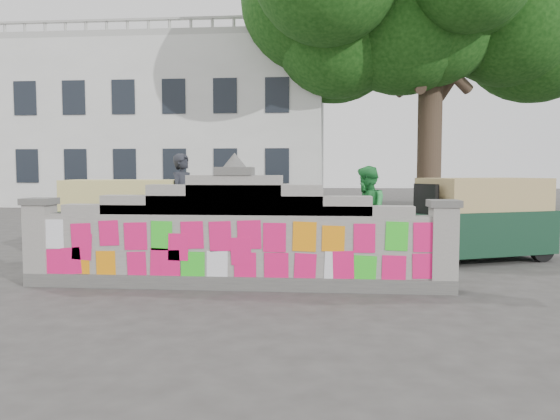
# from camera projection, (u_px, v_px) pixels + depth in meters

# --- Properties ---
(ground) EXTENTS (100.00, 100.00, 0.00)m
(ground) POSITION_uv_depth(u_px,v_px,m) (235.00, 288.00, 8.13)
(ground) COLOR #383533
(ground) RESTS_ON ground
(parapet_wall) EXTENTS (6.48, 0.44, 2.01)m
(parapet_wall) POSITION_uv_depth(u_px,v_px,m) (235.00, 238.00, 8.07)
(parapet_wall) COLOR #4C4C49
(parapet_wall) RESTS_ON ground
(building) EXTENTS (16.00, 10.00, 8.90)m
(building) POSITION_uv_depth(u_px,v_px,m) (178.00, 130.00, 30.32)
(building) COLOR silver
(building) RESTS_ON ground
(shade_tree) EXTENTS (12.00, 10.00, 12.00)m
(shade_tree) POSITION_uv_depth(u_px,v_px,m) (432.00, 13.00, 24.84)
(shade_tree) COLOR #38281E
(shade_tree) RESTS_ON ground
(cyclist_bike) EXTENTS (2.19, 1.53, 1.09)m
(cyclist_bike) POSITION_uv_depth(u_px,v_px,m) (184.00, 230.00, 11.15)
(cyclist_bike) COLOR black
(cyclist_bike) RESTS_ON ground
(cyclist_rider) EXTENTS (0.68, 0.80, 1.85)m
(cyclist_rider) POSITION_uv_depth(u_px,v_px,m) (184.00, 211.00, 11.12)
(cyclist_rider) COLOR #212229
(cyclist_rider) RESTS_ON ground
(pedestrian) EXTENTS (0.71, 0.91, 1.84)m
(pedestrian) POSITION_uv_depth(u_px,v_px,m) (367.00, 214.00, 10.55)
(pedestrian) COLOR green
(pedestrian) RESTS_ON ground
(rickshaw_left) EXTENTS (2.90, 1.67, 1.56)m
(rickshaw_left) POSITION_uv_depth(u_px,v_px,m) (126.00, 216.00, 11.29)
(rickshaw_left) COLOR black
(rickshaw_left) RESTS_ON ground
(rickshaw_right) EXTENTS (2.98, 2.22, 1.61)m
(rickshaw_right) POSITION_uv_depth(u_px,v_px,m) (480.00, 218.00, 10.65)
(rickshaw_right) COLOR #10321F
(rickshaw_right) RESTS_ON ground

